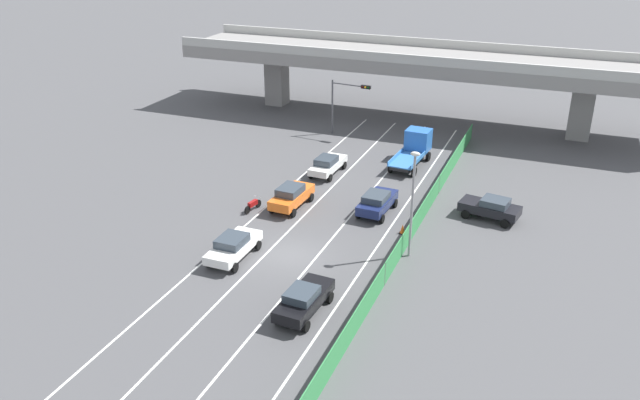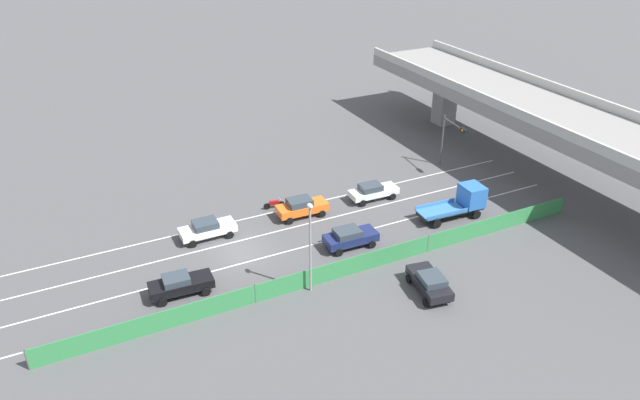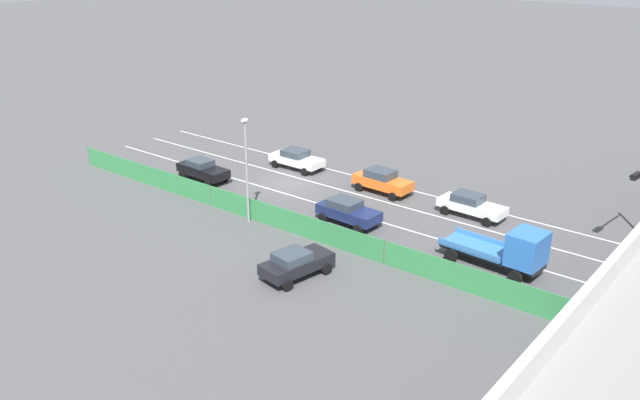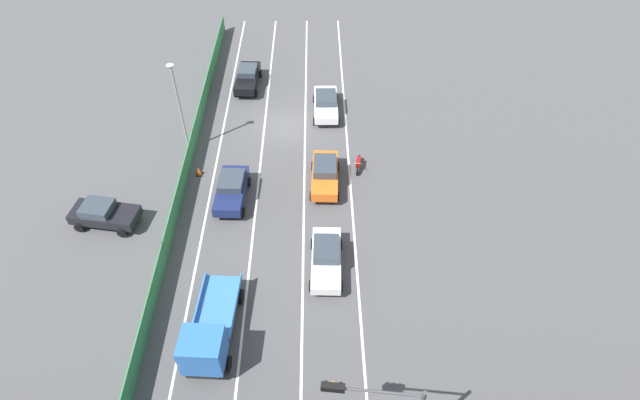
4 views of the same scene
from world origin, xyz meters
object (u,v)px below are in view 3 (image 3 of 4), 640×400
motorcycle (382,174)px  car_sedan_black (203,169)px  car_sedan_white (296,158)px  car_hatchback_white (471,205)px  street_lamp (246,160)px  car_sedan_navy (348,211)px  flatbed_truck_blue (512,250)px  parked_sedan_dark (296,263)px  traffic_cone (294,222)px  car_taxi_orange (382,180)px

motorcycle → car_sedan_black: bearing=-50.9°
car_sedan_black → car_sedan_white: (-6.61, 3.97, -0.01)m
car_hatchback_white → street_lamp: street_lamp is taller
car_sedan_black → motorcycle: size_ratio=2.37×
car_sedan_black → motorcycle: car_sedan_black is taller
car_sedan_black → car_hatchback_white: size_ratio=0.98×
car_sedan_navy → flatbed_truck_blue: flatbed_truck_blue is taller
flatbed_truck_blue → parked_sedan_dark: size_ratio=1.37×
car_hatchback_white → street_lamp: 15.45m
car_sedan_black → car_sedan_white: 7.71m
car_sedan_navy → parked_sedan_dark: car_sedan_navy is taller
car_sedan_navy → traffic_cone: size_ratio=6.46×
car_sedan_black → motorcycle: bearing=129.1°
car_hatchback_white → flatbed_truck_blue: 8.23m
flatbed_truck_blue → street_lamp: size_ratio=0.86×
car_hatchback_white → flatbed_truck_blue: flatbed_truck_blue is taller
street_lamp → car_sedan_navy: bearing=125.7°
car_hatchback_white → motorcycle: bearing=-105.5°
car_taxi_orange → traffic_cone: bearing=-6.7°
car_sedan_black → car_hatchback_white: 20.71m
car_taxi_orange → flatbed_truck_blue: (6.12, 12.80, 0.44)m
motorcycle → traffic_cone: size_ratio=2.84×
car_sedan_navy → car_taxi_orange: bearing=-167.2°
car_sedan_navy → car_sedan_white: size_ratio=0.96×
car_sedan_black → parked_sedan_dark: bearing=64.3°
car_hatchback_white → car_sedan_navy: bearing=-43.3°
car_hatchback_white → traffic_cone: car_hatchback_white is taller
car_sedan_navy → motorcycle: car_sedan_navy is taller
motorcycle → street_lamp: size_ratio=0.27×
parked_sedan_dark → traffic_cone: bearing=-138.6°
car_sedan_black → car_taxi_orange: (-6.39, 12.46, 0.06)m
car_sedan_white → street_lamp: bearing=23.7°
parked_sedan_dark → street_lamp: bearing=-118.0°
motorcycle → traffic_cone: bearing=3.0°
car_taxi_orange → flatbed_truck_blue: size_ratio=0.75×
car_sedan_black → car_hatchback_white: car_sedan_black is taller
car_taxi_orange → street_lamp: 11.36m
car_sedan_navy → parked_sedan_dark: size_ratio=0.99×
flatbed_truck_blue → motorcycle: 16.78m
car_sedan_black → traffic_cone: car_sedan_black is taller
parked_sedan_dark → car_sedan_navy: bearing=-164.7°
car_sedan_navy → traffic_cone: (2.63, -2.46, -0.60)m
car_taxi_orange → street_lamp: (10.10, -3.96, 3.38)m
car_sedan_navy → motorcycle: size_ratio=2.27×
car_sedan_black → street_lamp: (3.71, 8.50, 3.44)m
car_sedan_white → parked_sedan_dark: parked_sedan_dark is taller
car_sedan_white → parked_sedan_dark: size_ratio=1.03×
car_taxi_orange → flatbed_truck_blue: 14.19m
car_sedan_navy → motorcycle: (-8.65, -3.04, -0.46)m
parked_sedan_dark → street_lamp: size_ratio=0.63×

